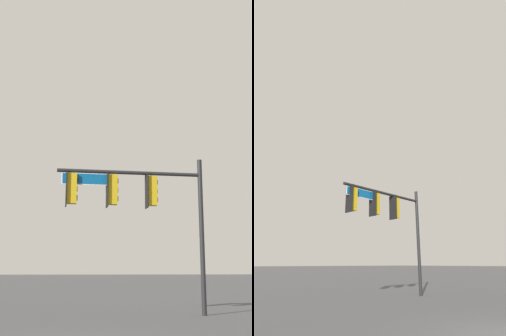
{
  "view_description": "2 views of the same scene",
  "coord_description": "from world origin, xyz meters",
  "views": [
    {
      "loc": [
        -0.08,
        9.56,
        1.57
      ],
      "look_at": [
        -2.23,
        -8.04,
        5.48
      ],
      "focal_mm": 50.0,
      "sensor_mm": 36.0,
      "label": 1
    },
    {
      "loc": [
        6.86,
        2.69,
        1.61
      ],
      "look_at": [
        -0.37,
        -5.56,
        5.64
      ],
      "focal_mm": 28.0,
      "sensor_mm": 36.0,
      "label": 2
    }
  ],
  "objects": [
    {
      "name": "signal_pole_near",
      "position": [
        -2.45,
        -7.41,
        4.23
      ],
      "size": [
        5.51,
        0.68,
        5.76
      ],
      "color": "black",
      "rests_on": "ground_plane"
    }
  ]
}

